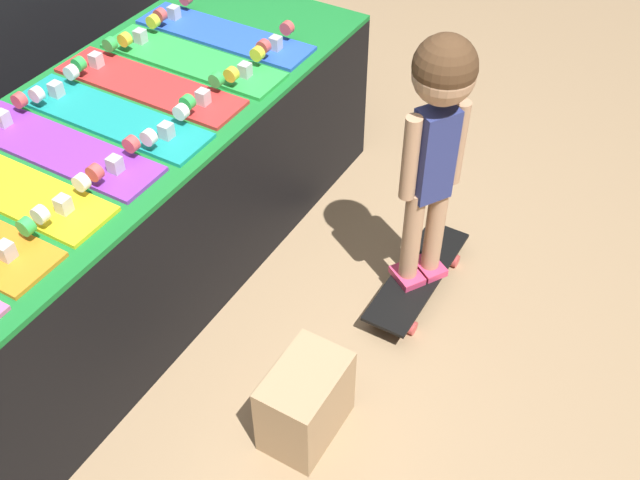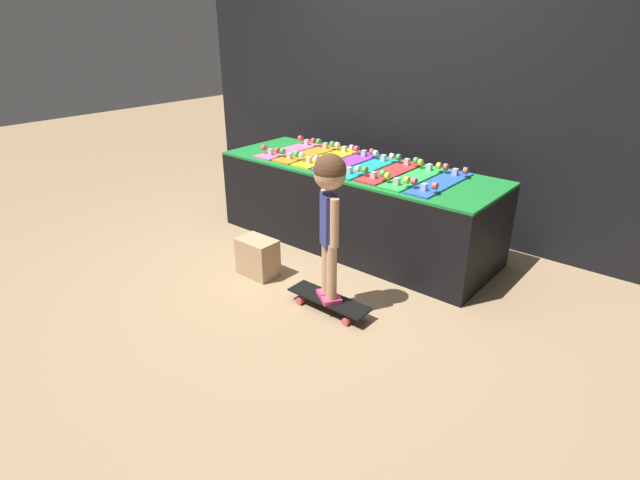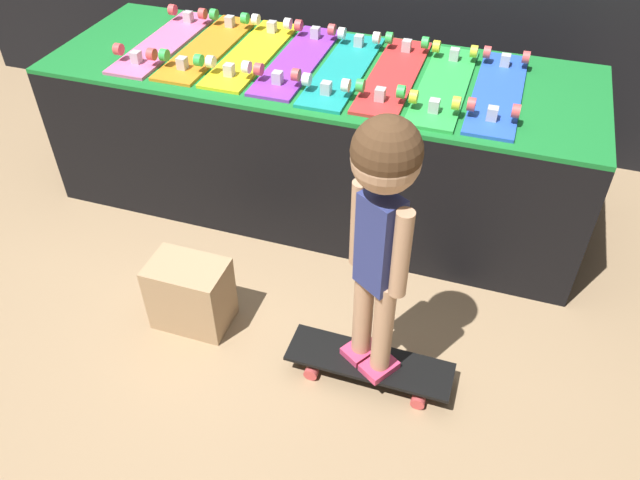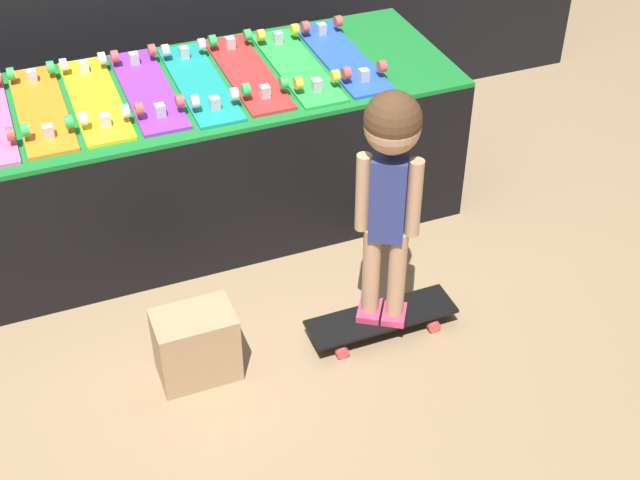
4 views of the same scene
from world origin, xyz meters
name	(u,v)px [view 3 (image 3 of 4)]	position (x,y,z in m)	size (l,w,h in m)	color
ground_plane	(287,255)	(0.00, 0.00, 0.00)	(16.00, 16.00, 0.00)	#9E7F5B
display_rack	(320,136)	(0.00, 0.48, 0.35)	(2.46, 0.85, 0.70)	black
skateboard_pink_on_rack	(165,40)	(-0.78, 0.49, 0.72)	(0.20, 0.75, 0.09)	pink
skateboard_orange_on_rack	(208,46)	(-0.55, 0.50, 0.72)	(0.20, 0.75, 0.09)	orange
skateboard_yellow_on_rack	(252,52)	(-0.33, 0.51, 0.72)	(0.20, 0.75, 0.09)	yellow
skateboard_purple_on_rack	(298,59)	(-0.11, 0.50, 0.72)	(0.20, 0.75, 0.09)	purple
skateboard_teal_on_rack	(343,68)	(0.11, 0.48, 0.72)	(0.20, 0.75, 0.09)	teal
skateboard_red_on_rack	(394,73)	(0.33, 0.50, 0.72)	(0.20, 0.75, 0.09)	red
skateboard_green_on_rack	(444,83)	(0.55, 0.47, 0.72)	(0.20, 0.75, 0.09)	green
skateboard_blue_on_rack	(498,90)	(0.78, 0.48, 0.72)	(0.20, 0.75, 0.09)	blue
skateboard_on_floor	(369,364)	(0.53, -0.54, 0.07)	(0.61, 0.18, 0.09)	black
child	(382,209)	(0.53, -0.54, 0.80)	(0.23, 0.21, 1.01)	#E03D6B
storage_box	(191,294)	(-0.22, -0.49, 0.15)	(0.30, 0.20, 0.30)	tan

